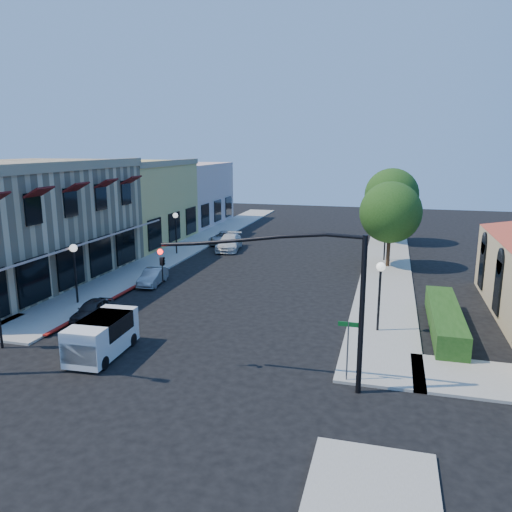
% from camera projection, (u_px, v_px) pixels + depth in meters
% --- Properties ---
extents(ground, '(120.00, 120.00, 0.00)m').
position_uv_depth(ground, '(146.00, 384.00, 19.34)').
color(ground, black).
rests_on(ground, ground).
extents(sidewalk_left, '(3.50, 50.00, 0.12)m').
position_uv_depth(sidewalk_left, '(196.00, 243.00, 47.00)').
color(sidewalk_left, '#99968B').
rests_on(sidewalk_left, ground).
extents(sidewalk_right, '(3.50, 50.00, 0.12)m').
position_uv_depth(sidewalk_right, '(388.00, 253.00, 42.52)').
color(sidewalk_right, '#99968B').
rests_on(sidewalk_right, ground).
extents(curb_red_strip, '(0.25, 10.00, 0.06)m').
position_uv_depth(curb_red_strip, '(102.00, 307.00, 28.64)').
color(curb_red_strip, maroon).
rests_on(curb_red_strip, ground).
extents(corner_brick_building, '(11.77, 18.20, 8.10)m').
position_uv_depth(corner_brick_building, '(8.00, 224.00, 32.78)').
color(corner_brick_building, '#D4B98F').
rests_on(corner_brick_building, ground).
extents(yellow_stucco_building, '(10.00, 12.00, 7.60)m').
position_uv_depth(yellow_stucco_building, '(124.00, 202.00, 46.97)').
color(yellow_stucco_building, '#DEBB64').
rests_on(yellow_stucco_building, ground).
extents(pink_stucco_building, '(10.00, 12.00, 7.00)m').
position_uv_depth(pink_stucco_building, '(177.00, 194.00, 58.34)').
color(pink_stucco_building, beige).
rests_on(pink_stucco_building, ground).
extents(hedge, '(1.40, 8.00, 1.10)m').
position_uv_depth(hedge, '(444.00, 331.00, 24.82)').
color(hedge, '#1E4614').
rests_on(hedge, ground).
extents(street_tree_a, '(4.56, 4.56, 6.48)m').
position_uv_depth(street_tree_a, '(391.00, 212.00, 36.90)').
color(street_tree_a, '#311D13').
rests_on(street_tree_a, ground).
extents(street_tree_b, '(4.94, 4.94, 7.02)m').
position_uv_depth(street_tree_b, '(392.00, 195.00, 46.24)').
color(street_tree_b, '#311D13').
rests_on(street_tree_b, ground).
extents(signal_mast_arm, '(8.01, 0.39, 6.00)m').
position_uv_depth(signal_mast_arm, '(304.00, 283.00, 18.36)').
color(signal_mast_arm, black).
rests_on(signal_mast_arm, ground).
extents(street_name_sign, '(0.80, 0.06, 2.50)m').
position_uv_depth(street_name_sign, '(348.00, 342.00, 19.12)').
color(street_name_sign, '#595B5E').
rests_on(street_name_sign, ground).
extents(lamppost_left_near, '(0.44, 0.44, 3.57)m').
position_uv_depth(lamppost_left_near, '(74.00, 259.00, 28.45)').
color(lamppost_left_near, black).
rests_on(lamppost_left_near, ground).
extents(lamppost_left_far, '(0.44, 0.44, 3.57)m').
position_uv_depth(lamppost_left_far, '(176.00, 223.00, 41.64)').
color(lamppost_left_far, black).
rests_on(lamppost_left_far, ground).
extents(lamppost_right_near, '(0.44, 0.44, 3.57)m').
position_uv_depth(lamppost_right_near, '(380.00, 279.00, 24.11)').
color(lamppost_right_near, black).
rests_on(lamppost_right_near, ground).
extents(lamppost_right_far, '(0.44, 0.44, 3.57)m').
position_uv_depth(lamppost_right_far, '(386.00, 228.00, 39.18)').
color(lamppost_right_far, black).
rests_on(lamppost_right_far, ground).
extents(white_van, '(1.86, 3.91, 1.70)m').
position_uv_depth(white_van, '(102.00, 335.00, 21.76)').
color(white_van, white).
rests_on(white_van, ground).
extents(parked_car_a, '(1.42, 3.14, 1.05)m').
position_uv_depth(parked_car_a, '(92.00, 310.00, 26.46)').
color(parked_car_a, black).
rests_on(parked_car_a, ground).
extents(parked_car_b, '(1.48, 3.35, 1.07)m').
position_uv_depth(parked_car_b, '(153.00, 277.00, 33.05)').
color(parked_car_b, '#9D9FA1').
rests_on(parked_car_b, ground).
extents(parked_car_c, '(2.47, 4.80, 1.33)m').
position_uv_depth(parked_car_c, '(229.00, 243.00, 43.97)').
color(parked_car_c, silver).
rests_on(parked_car_c, ground).
extents(parked_car_d, '(1.98, 4.15, 1.14)m').
position_uv_depth(parked_car_d, '(224.00, 238.00, 46.79)').
color(parked_car_d, '#A2A4A7').
rests_on(parked_car_d, ground).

